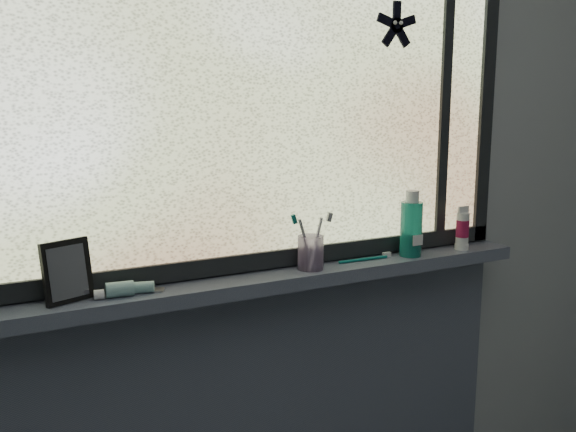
% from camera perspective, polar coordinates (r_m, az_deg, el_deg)
% --- Properties ---
extents(wall_back, '(3.00, 0.01, 2.50)m').
position_cam_1_polar(wall_back, '(1.85, -1.51, 2.43)').
color(wall_back, '#9EA3A8').
rests_on(wall_back, ground).
extents(windowsill, '(1.62, 0.14, 0.04)m').
position_cam_1_polar(windowsill, '(1.84, -0.45, -5.61)').
color(windowsill, '#4E5468').
rests_on(windowsill, wall_back).
extents(window_pane, '(1.50, 0.01, 1.00)m').
position_cam_1_polar(window_pane, '(1.81, -1.23, 11.14)').
color(window_pane, silver).
rests_on(window_pane, wall_back).
extents(frame_bottom, '(1.60, 0.03, 0.05)m').
position_cam_1_polar(frame_bottom, '(1.87, -1.12, -3.77)').
color(frame_bottom, black).
rests_on(frame_bottom, windowsill).
extents(frame_right, '(0.05, 0.03, 1.10)m').
position_cam_1_polar(frame_right, '(2.26, 17.14, 10.60)').
color(frame_right, black).
rests_on(frame_right, wall_back).
extents(frame_mullion, '(0.03, 0.03, 1.00)m').
position_cam_1_polar(frame_mullion, '(2.14, 13.71, 10.79)').
color(frame_mullion, black).
rests_on(frame_mullion, wall_back).
extents(starfish_sticker, '(0.15, 0.02, 0.15)m').
position_cam_1_polar(starfish_sticker, '(2.02, 9.62, 16.36)').
color(starfish_sticker, black).
rests_on(starfish_sticker, window_pane).
extents(vanity_mirror, '(0.14, 0.10, 0.15)m').
position_cam_1_polar(vanity_mirror, '(1.65, -19.05, -4.66)').
color(vanity_mirror, black).
rests_on(vanity_mirror, windowsill).
extents(toothpaste_tube, '(0.22, 0.08, 0.04)m').
position_cam_1_polar(toothpaste_tube, '(1.67, -13.97, -6.23)').
color(toothpaste_tube, silver).
rests_on(toothpaste_tube, windowsill).
extents(toothbrush_cup, '(0.09, 0.09, 0.10)m').
position_cam_1_polar(toothbrush_cup, '(1.85, 2.02, -3.27)').
color(toothbrush_cup, '#B193C3').
rests_on(toothbrush_cup, windowsill).
extents(toothbrush_lying, '(0.21, 0.03, 0.01)m').
position_cam_1_polar(toothbrush_lying, '(1.96, 6.71, -3.79)').
color(toothbrush_lying, '#0B6A64').
rests_on(toothbrush_lying, windowsill).
extents(mouthwash_bottle, '(0.09, 0.09, 0.17)m').
position_cam_1_polar(mouthwash_bottle, '(2.03, 10.91, -0.65)').
color(mouthwash_bottle, teal).
rests_on(mouthwash_bottle, windowsill).
extents(cream_tube, '(0.05, 0.05, 0.10)m').
position_cam_1_polar(cream_tube, '(2.16, 15.26, -0.91)').
color(cream_tube, silver).
rests_on(cream_tube, windowsill).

